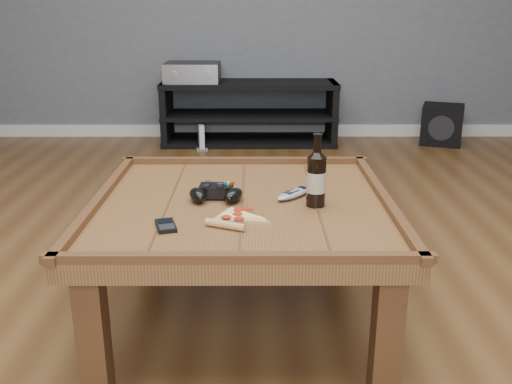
{
  "coord_description": "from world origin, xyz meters",
  "views": [
    {
      "loc": [
        0.04,
        -1.84,
        1.09
      ],
      "look_at": [
        0.05,
        -0.11,
        0.52
      ],
      "focal_mm": 40.0,
      "sensor_mm": 36.0,
      "label": 1
    }
  ],
  "objects_px": {
    "media_console": "(249,113)",
    "subwoofer": "(442,124)",
    "coffee_table": "(242,217)",
    "remote_control": "(294,193)",
    "av_receiver": "(192,72)",
    "beer_bottle": "(316,177)",
    "smartphone": "(166,226)",
    "game_console": "(201,138)",
    "game_controller": "(216,193)",
    "pizza_slice": "(236,218)"
  },
  "relations": [
    {
      "from": "media_console",
      "to": "subwoofer",
      "type": "xyz_separation_m",
      "value": [
        1.57,
        -0.02,
        -0.09
      ]
    },
    {
      "from": "coffee_table",
      "to": "subwoofer",
      "type": "height_order",
      "value": "coffee_table"
    },
    {
      "from": "remote_control",
      "to": "subwoofer",
      "type": "xyz_separation_m",
      "value": [
        1.39,
        2.68,
        -0.31
      ]
    },
    {
      "from": "av_receiver",
      "to": "subwoofer",
      "type": "relative_size",
      "value": 1.08
    },
    {
      "from": "beer_bottle",
      "to": "subwoofer",
      "type": "distance_m",
      "value": 3.1
    },
    {
      "from": "smartphone",
      "to": "av_receiver",
      "type": "relative_size",
      "value": 0.26
    },
    {
      "from": "subwoofer",
      "to": "game_console",
      "type": "height_order",
      "value": "subwoofer"
    },
    {
      "from": "coffee_table",
      "to": "beer_bottle",
      "type": "height_order",
      "value": "beer_bottle"
    },
    {
      "from": "game_controller",
      "to": "av_receiver",
      "type": "bearing_deg",
      "value": 99.09
    },
    {
      "from": "coffee_table",
      "to": "smartphone",
      "type": "bearing_deg",
      "value": -133.08
    },
    {
      "from": "media_console",
      "to": "smartphone",
      "type": "relative_size",
      "value": 12.4
    },
    {
      "from": "subwoofer",
      "to": "beer_bottle",
      "type": "bearing_deg",
      "value": -95.96
    },
    {
      "from": "av_receiver",
      "to": "subwoofer",
      "type": "height_order",
      "value": "av_receiver"
    },
    {
      "from": "coffee_table",
      "to": "game_console",
      "type": "distance_m",
      "value": 2.59
    },
    {
      "from": "subwoofer",
      "to": "game_console",
      "type": "xyz_separation_m",
      "value": [
        -1.94,
        -0.19,
        -0.07
      ]
    },
    {
      "from": "game_controller",
      "to": "game_console",
      "type": "height_order",
      "value": "game_controller"
    },
    {
      "from": "remote_control",
      "to": "beer_bottle",
      "type": "bearing_deg",
      "value": -11.9
    },
    {
      "from": "coffee_table",
      "to": "game_controller",
      "type": "height_order",
      "value": "game_controller"
    },
    {
      "from": "game_controller",
      "to": "pizza_slice",
      "type": "xyz_separation_m",
      "value": [
        0.07,
        -0.19,
        -0.02
      ]
    },
    {
      "from": "beer_bottle",
      "to": "game_controller",
      "type": "distance_m",
      "value": 0.35
    },
    {
      "from": "game_console",
      "to": "subwoofer",
      "type": "bearing_deg",
      "value": -5.2
    },
    {
      "from": "smartphone",
      "to": "game_console",
      "type": "height_order",
      "value": "smartphone"
    },
    {
      "from": "pizza_slice",
      "to": "av_receiver",
      "type": "bearing_deg",
      "value": 122.39
    },
    {
      "from": "smartphone",
      "to": "pizza_slice",
      "type": "bearing_deg",
      "value": -0.3
    },
    {
      "from": "smartphone",
      "to": "media_console",
      "type": "bearing_deg",
      "value": 69.56
    },
    {
      "from": "game_controller",
      "to": "av_receiver",
      "type": "distance_m",
      "value": 2.76
    },
    {
      "from": "remote_control",
      "to": "coffee_table",
      "type": "bearing_deg",
      "value": -124.2
    },
    {
      "from": "media_console",
      "to": "pizza_slice",
      "type": "relative_size",
      "value": 5.21
    },
    {
      "from": "pizza_slice",
      "to": "media_console",
      "type": "bearing_deg",
      "value": 113.64
    },
    {
      "from": "game_console",
      "to": "coffee_table",
      "type": "bearing_deg",
      "value": -92.24
    },
    {
      "from": "remote_control",
      "to": "av_receiver",
      "type": "distance_m",
      "value": 2.77
    },
    {
      "from": "coffee_table",
      "to": "game_controller",
      "type": "relative_size",
      "value": 4.97
    },
    {
      "from": "coffee_table",
      "to": "pizza_slice",
      "type": "xyz_separation_m",
      "value": [
        -0.02,
        -0.18,
        0.07
      ]
    },
    {
      "from": "coffee_table",
      "to": "subwoofer",
      "type": "xyz_separation_m",
      "value": [
        1.57,
        2.73,
        -0.23
      ]
    },
    {
      "from": "media_console",
      "to": "smartphone",
      "type": "bearing_deg",
      "value": -94.31
    },
    {
      "from": "av_receiver",
      "to": "game_console",
      "type": "relative_size",
      "value": 2.21
    },
    {
      "from": "pizza_slice",
      "to": "subwoofer",
      "type": "bearing_deg",
      "value": 85.4
    },
    {
      "from": "beer_bottle",
      "to": "pizza_slice",
      "type": "relative_size",
      "value": 0.91
    },
    {
      "from": "pizza_slice",
      "to": "smartphone",
      "type": "bearing_deg",
      "value": -140.22
    },
    {
      "from": "pizza_slice",
      "to": "game_console",
      "type": "xyz_separation_m",
      "value": [
        -0.36,
        2.72,
        -0.37
      ]
    },
    {
      "from": "subwoofer",
      "to": "smartphone",
      "type": "bearing_deg",
      "value": -101.6
    },
    {
      "from": "game_controller",
      "to": "smartphone",
      "type": "bearing_deg",
      "value": -116.8
    },
    {
      "from": "coffee_table",
      "to": "media_console",
      "type": "relative_size",
      "value": 0.74
    },
    {
      "from": "beer_bottle",
      "to": "media_console",
      "type": "bearing_deg",
      "value": 95.01
    },
    {
      "from": "game_controller",
      "to": "av_receiver",
      "type": "height_order",
      "value": "av_receiver"
    },
    {
      "from": "remote_control",
      "to": "av_receiver",
      "type": "height_order",
      "value": "av_receiver"
    },
    {
      "from": "beer_bottle",
      "to": "game_controller",
      "type": "bearing_deg",
      "value": 170.68
    },
    {
      "from": "media_console",
      "to": "coffee_table",
      "type": "bearing_deg",
      "value": -90.0
    },
    {
      "from": "game_controller",
      "to": "media_console",
      "type": "bearing_deg",
      "value": 89.71
    },
    {
      "from": "media_console",
      "to": "subwoofer",
      "type": "bearing_deg",
      "value": -0.86
    }
  ]
}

